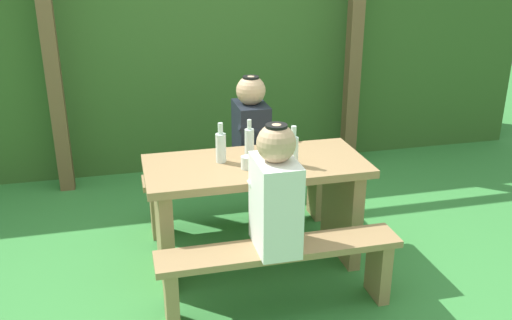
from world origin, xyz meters
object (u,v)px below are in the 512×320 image
object	(u,v)px
bench_near	(280,265)
person_black_coat	(251,129)
bottle_center	(249,142)
picnic_table	(256,195)
bottle_right	(293,150)
person_white_shirt	(275,193)
bench_far	(238,187)
bottle_left	(221,146)
drinking_glass	(247,163)

from	to	relation	value
bench_near	person_black_coat	bearing A→B (deg)	84.85
bottle_center	picnic_table	bearing A→B (deg)	-79.34
bottle_right	person_black_coat	bearing A→B (deg)	99.70
person_black_coat	bottle_right	distance (m)	0.67
person_black_coat	bottle_right	bearing A→B (deg)	-80.30
person_white_shirt	bottle_right	bearing A→B (deg)	62.05
person_white_shirt	person_black_coat	distance (m)	1.12
bench_near	person_black_coat	distance (m)	1.21
bench_near	bench_far	bearing A→B (deg)	90.00
person_black_coat	bottle_left	bearing A→B (deg)	-122.28
person_white_shirt	person_black_coat	bearing A→B (deg)	83.32
bottle_right	bottle_center	world-z (taller)	bottle_right
picnic_table	bottle_center	bearing A→B (deg)	100.66
bottle_left	bottle_right	world-z (taller)	bottle_left
picnic_table	drinking_glass	world-z (taller)	drinking_glass
bench_near	drinking_glass	xyz separation A→B (m)	(-0.08, 0.47, 0.45)
bench_far	person_white_shirt	world-z (taller)	person_white_shirt
bench_near	bottle_center	world-z (taller)	bottle_center
bench_far	person_white_shirt	bearing A→B (deg)	-91.53
bench_far	person_white_shirt	size ratio (longest dim) A/B	1.95
bench_far	bottle_center	distance (m)	0.69
person_black_coat	picnic_table	bearing A→B (deg)	-100.24
bench_far	bench_near	bearing A→B (deg)	-90.00
picnic_table	bench_far	world-z (taller)	picnic_table
person_white_shirt	bottle_center	bearing A→B (deg)	89.05
bench_far	bottle_left	bearing A→B (deg)	-113.06
bottle_left	bottle_right	xyz separation A→B (m)	(0.43, -0.16, -0.00)
person_white_shirt	bottle_right	world-z (taller)	person_white_shirt
bench_far	bottle_right	size ratio (longest dim) A/B	5.49
picnic_table	drinking_glass	xyz separation A→B (m)	(-0.08, -0.09, 0.27)
bottle_left	picnic_table	bearing A→B (deg)	-16.05
person_black_coat	drinking_glass	size ratio (longest dim) A/B	9.02
person_white_shirt	bottle_center	world-z (taller)	person_white_shirt
person_white_shirt	bottle_left	distance (m)	0.65
picnic_table	person_black_coat	xyz separation A→B (m)	(0.10, 0.56, 0.27)
picnic_table	bottle_left	distance (m)	0.40
bench_near	person_white_shirt	world-z (taller)	person_white_shirt
drinking_glass	bottle_right	world-z (taller)	bottle_right
bench_far	bottle_right	xyz separation A→B (m)	(0.21, -0.66, 0.52)
picnic_table	person_white_shirt	world-z (taller)	person_white_shirt
person_black_coat	drinking_glass	xyz separation A→B (m)	(-0.18, -0.65, 0.00)
bench_near	bottle_center	xyz separation A→B (m)	(-0.02, 0.66, 0.52)
bench_far	bottle_left	xyz separation A→B (m)	(-0.21, -0.50, 0.52)
bottle_right	picnic_table	bearing A→B (deg)	154.96
bench_near	person_black_coat	xyz separation A→B (m)	(0.10, 1.12, 0.45)
person_black_coat	person_white_shirt	bearing A→B (deg)	-96.68
bench_far	bottle_center	bearing A→B (deg)	-92.37
picnic_table	person_black_coat	world-z (taller)	person_black_coat
drinking_glass	bottle_right	distance (m)	0.30
drinking_glass	bottle_left	bearing A→B (deg)	131.32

